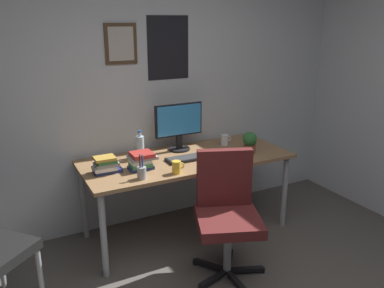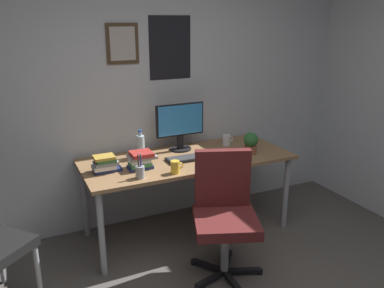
# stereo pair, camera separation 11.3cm
# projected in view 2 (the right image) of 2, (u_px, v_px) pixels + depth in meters

# --- Properties ---
(wall_back) EXTENTS (4.40, 0.10, 2.60)m
(wall_back) POSITION_uv_depth(u_px,v_px,m) (142.00, 86.00, 3.60)
(wall_back) COLOR silver
(wall_back) RESTS_ON ground_plane
(desk) EXTENTS (1.83, 0.76, 0.72)m
(desk) POSITION_uv_depth(u_px,v_px,m) (187.00, 164.00, 3.49)
(desk) COLOR #936D47
(desk) RESTS_ON ground_plane
(office_chair) EXTENTS (0.59, 0.60, 0.95)m
(office_chair) POSITION_uv_depth(u_px,v_px,m) (224.00, 209.00, 2.96)
(office_chair) COLOR #591E1E
(office_chair) RESTS_ON ground_plane
(monitor) EXTENTS (0.46, 0.20, 0.43)m
(monitor) POSITION_uv_depth(u_px,v_px,m) (180.00, 124.00, 3.61)
(monitor) COLOR black
(monitor) RESTS_ON desk
(keyboard) EXTENTS (0.43, 0.15, 0.03)m
(keyboard) POSITION_uv_depth(u_px,v_px,m) (191.00, 158.00, 3.42)
(keyboard) COLOR black
(keyboard) RESTS_ON desk
(computer_mouse) EXTENTS (0.06, 0.11, 0.04)m
(computer_mouse) POSITION_uv_depth(u_px,v_px,m) (221.00, 152.00, 3.55)
(computer_mouse) COLOR black
(computer_mouse) RESTS_ON desk
(water_bottle) EXTENTS (0.07, 0.07, 0.25)m
(water_bottle) POSITION_uv_depth(u_px,v_px,m) (141.00, 146.00, 3.42)
(water_bottle) COLOR silver
(water_bottle) RESTS_ON desk
(coffee_mug_near) EXTENTS (0.11, 0.07, 0.10)m
(coffee_mug_near) POSITION_uv_depth(u_px,v_px,m) (226.00, 140.00, 3.78)
(coffee_mug_near) COLOR white
(coffee_mug_near) RESTS_ON desk
(coffee_mug_far) EXTENTS (0.11, 0.07, 0.10)m
(coffee_mug_far) POSITION_uv_depth(u_px,v_px,m) (175.00, 167.00, 3.10)
(coffee_mug_far) COLOR yellow
(coffee_mug_far) RESTS_ON desk
(potted_plant) EXTENTS (0.13, 0.13, 0.20)m
(potted_plant) POSITION_uv_depth(u_px,v_px,m) (251.00, 142.00, 3.54)
(potted_plant) COLOR brown
(potted_plant) RESTS_ON desk
(pen_cup) EXTENTS (0.07, 0.07, 0.20)m
(pen_cup) POSITION_uv_depth(u_px,v_px,m) (140.00, 171.00, 3.00)
(pen_cup) COLOR #9EA0A5
(pen_cup) RESTS_ON desk
(book_stack_left) EXTENTS (0.23, 0.17, 0.14)m
(book_stack_left) POSITION_uv_depth(u_px,v_px,m) (141.00, 160.00, 3.19)
(book_stack_left) COLOR navy
(book_stack_left) RESTS_ON desk
(book_stack_right) EXTENTS (0.22, 0.15, 0.13)m
(book_stack_right) POSITION_uv_depth(u_px,v_px,m) (105.00, 164.00, 3.13)
(book_stack_right) COLOR navy
(book_stack_right) RESTS_ON desk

